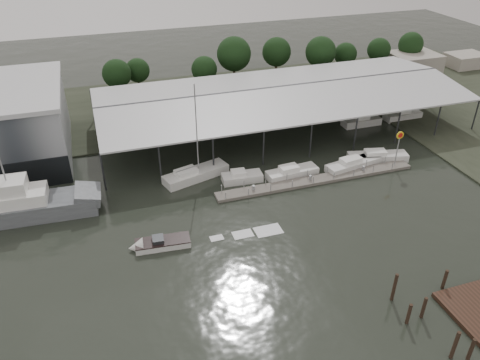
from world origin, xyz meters
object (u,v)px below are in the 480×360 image
object	(u,v)px
shell_fuel_sign	(399,142)
grey_trawler	(24,205)
speedboat_underway	(158,244)
white_sailboat	(195,174)

from	to	relation	value
shell_fuel_sign	grey_trawler	size ratio (longest dim) A/B	0.32
shell_fuel_sign	speedboat_underway	world-z (taller)	shell_fuel_sign
shell_fuel_sign	white_sailboat	xyz separation A→B (m)	(-27.32, 5.79, -3.27)
grey_trawler	white_sailboat	xyz separation A→B (m)	(21.09, 2.28, -0.92)
shell_fuel_sign	white_sailboat	size ratio (longest dim) A/B	0.41
white_sailboat	speedboat_underway	distance (m)	14.74
white_sailboat	grey_trawler	bearing A→B (deg)	169.37
shell_fuel_sign	speedboat_underway	size ratio (longest dim) A/B	0.32
grey_trawler	speedboat_underway	xyz separation A→B (m)	(13.86, -10.57, -1.19)
shell_fuel_sign	grey_trawler	bearing A→B (deg)	175.85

